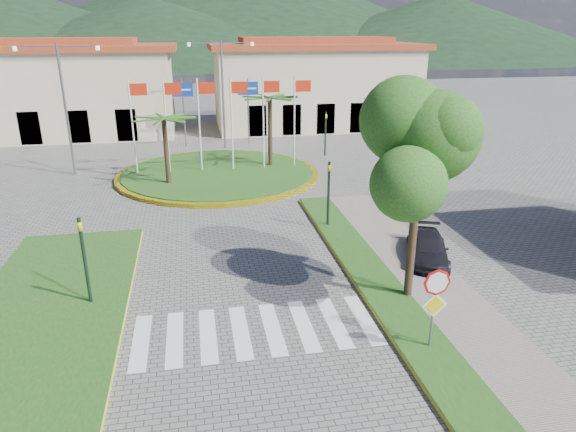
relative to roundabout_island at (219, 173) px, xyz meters
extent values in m
plane|color=#63615E|center=(0.00, -22.00, -0.17)|extent=(160.00, 160.00, 0.00)
cube|color=gray|center=(6.00, -20.00, -0.10)|extent=(4.00, 28.00, 0.15)
cube|color=#204513|center=(4.80, -20.00, -0.08)|extent=(1.60, 28.00, 0.18)
cube|color=#204513|center=(-6.50, -16.00, -0.08)|extent=(5.00, 14.00, 0.18)
cube|color=silver|center=(0.00, -18.00, -0.17)|extent=(8.00, 3.00, 0.01)
cylinder|color=yellow|center=(0.00, 0.00, -0.05)|extent=(12.70, 12.70, 0.24)
cylinder|color=#204513|center=(0.00, 0.00, -0.02)|extent=(12.00, 12.00, 0.30)
cylinder|color=black|center=(-3.00, -2.00, 1.85)|extent=(0.28, 0.28, 4.05)
cylinder|color=black|center=(3.50, 1.00, 2.17)|extent=(0.28, 0.28, 4.68)
cylinder|color=silver|center=(-5.00, 0.50, 2.83)|extent=(0.10, 0.10, 6.00)
cube|color=red|center=(-4.45, 0.50, 5.23)|extent=(1.00, 0.03, 0.70)
cylinder|color=silver|center=(-3.00, 0.50, 2.83)|extent=(0.10, 0.10, 6.00)
cube|color=red|center=(-2.45, 0.50, 5.23)|extent=(1.00, 0.03, 0.70)
cylinder|color=silver|center=(-1.00, 0.50, 2.83)|extent=(0.10, 0.10, 6.00)
cube|color=red|center=(-0.45, 0.50, 5.23)|extent=(1.00, 0.03, 0.70)
cylinder|color=silver|center=(1.00, 0.50, 2.83)|extent=(0.10, 0.10, 6.00)
cube|color=red|center=(1.55, 0.50, 5.23)|extent=(1.00, 0.03, 0.70)
cylinder|color=silver|center=(3.00, 0.50, 2.83)|extent=(0.10, 0.10, 6.00)
cube|color=red|center=(3.55, 0.50, 5.23)|extent=(1.00, 0.03, 0.70)
cylinder|color=silver|center=(5.00, 0.50, 2.83)|extent=(0.10, 0.10, 6.00)
cube|color=red|center=(5.55, 0.50, 5.23)|extent=(1.00, 0.03, 0.70)
cylinder|color=slate|center=(4.90, -20.00, 1.08)|extent=(0.07, 0.07, 2.50)
cylinder|color=red|center=(4.90, -20.05, 2.08)|extent=(0.80, 0.03, 0.80)
cube|color=yellow|center=(4.90, -20.06, 1.38)|extent=(0.78, 0.03, 0.78)
cylinder|color=black|center=(5.50, -17.00, 2.03)|extent=(0.28, 0.28, 4.40)
ellipsoid|color=#1E4913|center=(5.50, -17.00, 5.03)|extent=(3.60, 3.60, 3.20)
cylinder|color=black|center=(-5.20, -15.50, 1.43)|extent=(0.12, 0.12, 3.20)
imported|color=#CECC13|center=(-5.20, -15.50, 2.43)|extent=(0.15, 0.18, 0.90)
cylinder|color=black|center=(4.50, -10.00, 1.43)|extent=(0.12, 0.12, 3.20)
imported|color=#CECC13|center=(4.50, -10.00, 2.43)|extent=(0.15, 0.18, 0.90)
cylinder|color=black|center=(8.00, 4.00, 1.43)|extent=(0.12, 0.12, 3.20)
imported|color=#CECC13|center=(8.00, 4.00, 2.43)|extent=(0.18, 0.15, 0.90)
cylinder|color=slate|center=(-2.00, 9.00, 2.43)|extent=(0.12, 0.12, 5.20)
cube|color=#0E3198|center=(-2.00, 8.94, 4.23)|extent=(1.60, 0.05, 1.00)
cylinder|color=slate|center=(3.00, 9.00, 2.43)|extent=(0.12, 0.12, 5.20)
cube|color=#0E3198|center=(3.00, 8.94, 4.23)|extent=(1.60, 0.05, 1.00)
cylinder|color=slate|center=(1.00, 8.00, 3.83)|extent=(0.16, 0.16, 8.00)
cube|color=slate|center=(-0.20, 8.00, 7.63)|extent=(2.40, 0.08, 0.08)
cube|color=slate|center=(2.20, 8.00, 7.63)|extent=(2.40, 0.08, 0.08)
cylinder|color=slate|center=(-9.00, 2.00, 3.83)|extent=(0.16, 0.16, 8.00)
cube|color=slate|center=(-10.20, 2.00, 7.63)|extent=(2.40, 0.08, 0.08)
cube|color=slate|center=(-7.80, 2.00, 7.63)|extent=(2.40, 0.08, 0.08)
cube|color=beige|center=(-14.00, 16.00, 3.33)|extent=(22.00, 9.00, 7.00)
cube|color=brown|center=(-14.00, 16.00, 7.08)|extent=(23.32, 9.54, 0.50)
cube|color=brown|center=(-14.00, 16.00, 7.58)|extent=(16.50, 4.95, 0.60)
cube|color=beige|center=(10.00, 16.00, 3.33)|extent=(18.00, 9.00, 7.00)
cube|color=brown|center=(10.00, 16.00, 7.08)|extent=(19.08, 9.54, 0.50)
cube|color=brown|center=(10.00, 16.00, 7.58)|extent=(13.50, 4.95, 0.60)
cone|color=black|center=(15.00, 138.00, 14.83)|extent=(180.00, 180.00, 30.00)
cone|color=black|center=(70.00, 113.00, 8.83)|extent=(120.00, 120.00, 18.00)
cone|color=black|center=(-10.00, 108.00, 7.83)|extent=(110.00, 110.00, 16.00)
imported|color=silver|center=(-9.15, 13.34, 0.38)|extent=(4.02, 1.87, 1.11)
imported|color=black|center=(-8.00, 13.52, 0.42)|extent=(3.65, 1.88, 1.19)
imported|color=black|center=(10.15, 14.08, 0.47)|extent=(4.00, 1.67, 1.28)
imported|color=black|center=(7.50, -14.26, 0.37)|extent=(2.68, 4.00, 1.08)
camera|label=1|loc=(-1.49, -31.70, 8.69)|focal=32.00mm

